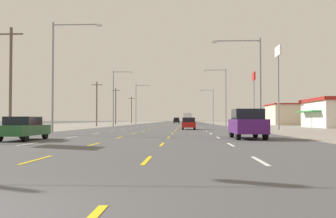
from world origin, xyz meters
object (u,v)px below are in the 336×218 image
(streetlight_right_row_0, at_px, (255,77))
(streetlight_left_row_1, at_px, (115,95))
(pole_sign_right_row_2, at_px, (254,86))
(suv_center_turn_far, at_px, (177,120))
(hatchback_inner_right_mid, at_px, (189,123))
(box_truck_inner_right_midfar, at_px, (188,118))
(streetlight_right_row_1, at_px, (224,93))
(streetlight_left_row_2, at_px, (137,102))
(streetlight_right_row_2, at_px, (212,104))
(streetlight_left_row_0, at_px, (58,68))
(suv_far_right_near, at_px, (247,123))
(pole_sign_right_row_1, at_px, (278,66))
(sedan_far_left_nearest, at_px, (24,128))

(streetlight_right_row_0, xyz_separation_m, streetlight_left_row_1, (-19.43, 31.14, 0.40))
(streetlight_left_row_1, bearing_deg, pole_sign_right_row_2, 5.64)
(suv_center_turn_far, bearing_deg, hatchback_inner_right_mid, -87.49)
(hatchback_inner_right_mid, distance_m, box_truck_inner_right_midfar, 63.50)
(streetlight_right_row_1, relative_size, streetlight_left_row_2, 0.99)
(suv_center_turn_far, height_order, streetlight_right_row_2, streetlight_right_row_2)
(streetlight_left_row_0, xyz_separation_m, streetlight_left_row_2, (-0.17, 62.28, -0.33))
(suv_far_right_near, bearing_deg, streetlight_right_row_0, 77.16)
(pole_sign_right_row_1, relative_size, streetlight_left_row_0, 0.97)
(sedan_far_left_nearest, height_order, pole_sign_right_row_2, pole_sign_right_row_2)
(suv_center_turn_far, xyz_separation_m, streetlight_right_row_0, (9.73, -90.93, 4.39))
(sedan_far_left_nearest, height_order, streetlight_left_row_2, streetlight_left_row_2)
(suv_far_right_near, distance_m, streetlight_left_row_0, 20.73)
(box_truck_inner_right_midfar, bearing_deg, pole_sign_right_row_2, -73.88)
(suv_far_right_near, xyz_separation_m, suv_center_turn_far, (-7.22, 101.93, 0.00))
(streetlight_right_row_1, xyz_separation_m, streetlight_left_row_2, (-19.59, 31.14, 0.04))
(pole_sign_right_row_2, bearing_deg, streetlight_right_row_2, 101.45)
(streetlight_left_row_0, bearing_deg, streetlight_right_row_2, 72.67)
(suv_far_right_near, xyz_separation_m, streetlight_right_row_0, (2.51, 11.00, 4.39))
(streetlight_right_row_1, height_order, streetlight_right_row_2, streetlight_right_row_1)
(box_truck_inner_right_midfar, bearing_deg, suv_far_right_near, -87.64)
(streetlight_right_row_0, distance_m, streetlight_left_row_2, 65.24)
(hatchback_inner_right_mid, height_order, streetlight_left_row_1, streetlight_left_row_1)
(sedan_far_left_nearest, relative_size, pole_sign_right_row_2, 0.45)
(pole_sign_right_row_2, relative_size, streetlight_left_row_0, 0.92)
(pole_sign_right_row_1, height_order, streetlight_left_row_2, streetlight_left_row_2)
(pole_sign_right_row_2, relative_size, streetlight_left_row_1, 0.99)
(hatchback_inner_right_mid, relative_size, streetlight_right_row_0, 0.43)
(suv_center_turn_far, relative_size, pole_sign_right_row_2, 0.49)
(sedan_far_left_nearest, bearing_deg, streetlight_left_row_2, 92.07)
(suv_far_right_near, relative_size, pole_sign_right_row_1, 0.46)
(pole_sign_right_row_2, distance_m, streetlight_left_row_2, 38.30)
(streetlight_left_row_2, relative_size, streetlight_right_row_2, 1.15)
(sedan_far_left_nearest, relative_size, box_truck_inner_right_midfar, 0.62)
(box_truck_inner_right_midfar, distance_m, suv_center_turn_far, 16.03)
(suv_far_right_near, height_order, hatchback_inner_right_mid, suv_far_right_near)
(suv_center_turn_far, height_order, streetlight_right_row_1, streetlight_right_row_1)
(hatchback_inner_right_mid, height_order, streetlight_left_row_2, streetlight_left_row_2)
(streetlight_left_row_0, relative_size, streetlight_left_row_2, 1.03)
(hatchback_inner_right_mid, bearing_deg, sedan_far_left_nearest, -112.25)
(streetlight_right_row_0, relative_size, streetlight_right_row_2, 0.99)
(hatchback_inner_right_mid, relative_size, streetlight_left_row_1, 0.38)
(streetlight_left_row_1, relative_size, streetlight_right_row_1, 0.98)
(box_truck_inner_right_midfar, bearing_deg, streetlight_right_row_1, -81.97)
(suv_far_right_near, relative_size, streetlight_right_row_1, 0.47)
(streetlight_left_row_1, xyz_separation_m, streetlight_right_row_2, (19.62, 31.14, -0.49))
(pole_sign_right_row_1, bearing_deg, streetlight_left_row_2, 115.75)
(sedan_far_left_nearest, relative_size, pole_sign_right_row_1, 0.43)
(streetlight_right_row_0, bearing_deg, sedan_far_left_nearest, -140.76)
(suv_far_right_near, xyz_separation_m, box_truck_inner_right_midfar, (-3.56, 86.35, 0.81))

